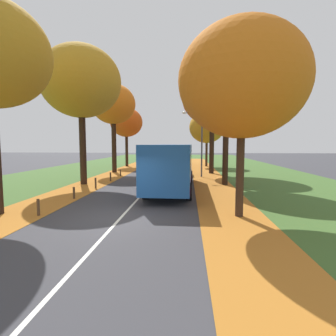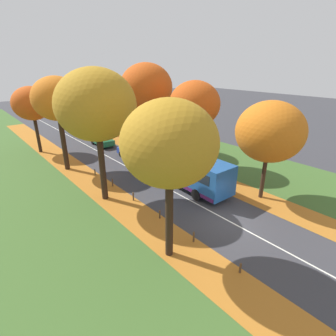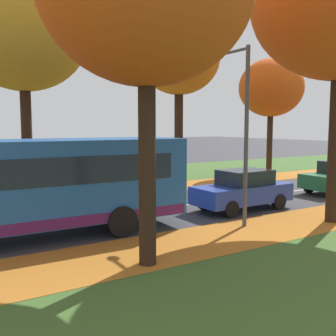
{
  "view_description": "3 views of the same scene",
  "coord_description": "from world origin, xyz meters",
  "px_view_note": "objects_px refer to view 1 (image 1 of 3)",
  "views": [
    {
      "loc": [
        2.73,
        -10.23,
        3.01
      ],
      "look_at": [
        1.29,
        8.72,
        1.28
      ],
      "focal_mm": 28.0,
      "sensor_mm": 36.0,
      "label": 1
    },
    {
      "loc": [
        -13.39,
        -9.13,
        10.38
      ],
      "look_at": [
        0.55,
        7.49,
        1.63
      ],
      "focal_mm": 28.0,
      "sensor_mm": 36.0,
      "label": 2
    },
    {
      "loc": [
        13.73,
        4.8,
        3.42
      ],
      "look_at": [
        0.59,
        12.93,
        1.73
      ],
      "focal_mm": 42.0,
      "sensor_mm": 36.0,
      "label": 3
    }
  ],
  "objects_px": {
    "tree_right_near": "(227,95)",
    "tree_right_far": "(207,127)",
    "tree_left_far": "(126,123)",
    "car_black_third_in_line": "(182,159)",
    "bollard_sixth": "(120,173)",
    "car_blue_lead": "(180,166)",
    "bollard_second": "(38,207)",
    "bus": "(172,164)",
    "bollard_fourth": "(96,183)",
    "tree_right_nearest": "(242,81)",
    "car_green_following": "(179,162)",
    "tree_right_mid": "(212,98)",
    "tree_left_mid": "(113,105)",
    "bollard_fifth": "(110,177)",
    "streetlamp_right": "(198,136)",
    "bollard_third": "(74,193)",
    "tree_left_near": "(81,82)"
  },
  "relations": [
    {
      "from": "tree_left_far",
      "to": "bollard_second",
      "type": "bearing_deg",
      "value": -85.29
    },
    {
      "from": "tree_left_near",
      "to": "tree_right_near",
      "type": "relative_size",
      "value": 1.15
    },
    {
      "from": "tree_right_nearest",
      "to": "streetlamp_right",
      "type": "height_order",
      "value": "tree_right_nearest"
    },
    {
      "from": "bollard_sixth",
      "to": "car_blue_lead",
      "type": "height_order",
      "value": "car_blue_lead"
    },
    {
      "from": "car_green_following",
      "to": "tree_right_mid",
      "type": "bearing_deg",
      "value": -57.39
    },
    {
      "from": "bollard_fourth",
      "to": "car_black_third_in_line",
      "type": "xyz_separation_m",
      "value": [
        5.35,
        22.69,
        0.44
      ]
    },
    {
      "from": "bollard_fourth",
      "to": "car_blue_lead",
      "type": "distance_m",
      "value": 10.25
    },
    {
      "from": "bollard_second",
      "to": "car_blue_lead",
      "type": "height_order",
      "value": "car_blue_lead"
    },
    {
      "from": "bollard_fifth",
      "to": "streetlamp_right",
      "type": "xyz_separation_m",
      "value": [
        7.19,
        3.46,
        3.37
      ]
    },
    {
      "from": "bollard_fourth",
      "to": "tree_left_mid",
      "type": "bearing_deg",
      "value": 98.83
    },
    {
      "from": "bollard_fifth",
      "to": "car_black_third_in_line",
      "type": "bearing_deg",
      "value": 74.51
    },
    {
      "from": "tree_right_mid",
      "to": "bollard_third",
      "type": "bearing_deg",
      "value": -122.97
    },
    {
      "from": "tree_left_near",
      "to": "streetlamp_right",
      "type": "distance_m",
      "value": 10.81
    },
    {
      "from": "tree_right_mid",
      "to": "streetlamp_right",
      "type": "relative_size",
      "value": 1.74
    },
    {
      "from": "tree_right_far",
      "to": "bollard_sixth",
      "type": "height_order",
      "value": "tree_right_far"
    },
    {
      "from": "tree_left_mid",
      "to": "bollard_fifth",
      "type": "distance_m",
      "value": 9.7
    },
    {
      "from": "bollard_fourth",
      "to": "tree_right_near",
      "type": "bearing_deg",
      "value": 14.4
    },
    {
      "from": "tree_right_nearest",
      "to": "streetlamp_right",
      "type": "relative_size",
      "value": 1.31
    },
    {
      "from": "bollard_sixth",
      "to": "car_green_following",
      "type": "distance_m",
      "value": 10.14
    },
    {
      "from": "bollard_second",
      "to": "bus",
      "type": "height_order",
      "value": "bus"
    },
    {
      "from": "tree_left_mid",
      "to": "bollard_second",
      "type": "distance_m",
      "value": 18.41
    },
    {
      "from": "bollard_fifth",
      "to": "car_blue_lead",
      "type": "relative_size",
      "value": 0.17
    },
    {
      "from": "tree_left_near",
      "to": "tree_right_near",
      "type": "bearing_deg",
      "value": 2.73
    },
    {
      "from": "tree_right_far",
      "to": "tree_left_far",
      "type": "bearing_deg",
      "value": -176.96
    },
    {
      "from": "bus",
      "to": "car_green_following",
      "type": "height_order",
      "value": "bus"
    },
    {
      "from": "tree_left_far",
      "to": "car_black_third_in_line",
      "type": "height_order",
      "value": "tree_left_far"
    },
    {
      "from": "tree_right_nearest",
      "to": "car_blue_lead",
      "type": "distance_m",
      "value": 15.93
    },
    {
      "from": "bollard_third",
      "to": "car_blue_lead",
      "type": "xyz_separation_m",
      "value": [
        5.49,
        12.07,
        0.48
      ]
    },
    {
      "from": "tree_right_nearest",
      "to": "tree_left_near",
      "type": "bearing_deg",
      "value": 140.92
    },
    {
      "from": "bollard_fourth",
      "to": "bus",
      "type": "xyz_separation_m",
      "value": [
        5.21,
        -0.04,
        1.33
      ]
    },
    {
      "from": "bollard_second",
      "to": "bollard_third",
      "type": "distance_m",
      "value": 3.43
    },
    {
      "from": "tree_left_near",
      "to": "bollard_fourth",
      "type": "bearing_deg",
      "value": -49.15
    },
    {
      "from": "car_green_following",
      "to": "tree_right_nearest",
      "type": "bearing_deg",
      "value": -81.44
    },
    {
      "from": "bollard_fourth",
      "to": "streetlamp_right",
      "type": "xyz_separation_m",
      "value": [
        7.19,
        6.88,
        3.37
      ]
    },
    {
      "from": "bollard_fourth",
      "to": "car_black_third_in_line",
      "type": "distance_m",
      "value": 23.32
    },
    {
      "from": "bollard_fourth",
      "to": "bollard_fifth",
      "type": "relative_size",
      "value": 1.01
    },
    {
      "from": "tree_right_far",
      "to": "bollard_second",
      "type": "bearing_deg",
      "value": -109.08
    },
    {
      "from": "tree_right_far",
      "to": "bollard_fourth",
      "type": "xyz_separation_m",
      "value": [
        -8.78,
        -18.56,
        -4.89
      ]
    },
    {
      "from": "tree_left_far",
      "to": "car_black_third_in_line",
      "type": "relative_size",
      "value": 1.87
    },
    {
      "from": "tree_right_nearest",
      "to": "car_black_third_in_line",
      "type": "xyz_separation_m",
      "value": [
        -3.06,
        28.99,
        -4.73
      ]
    },
    {
      "from": "tree_right_nearest",
      "to": "tree_right_near",
      "type": "xyz_separation_m",
      "value": [
        0.61,
        8.61,
        1.01
      ]
    },
    {
      "from": "bollard_fourth",
      "to": "car_black_third_in_line",
      "type": "height_order",
      "value": "car_black_third_in_line"
    },
    {
      "from": "car_black_third_in_line",
      "to": "car_blue_lead",
      "type": "bearing_deg",
      "value": -89.38
    },
    {
      "from": "tree_right_nearest",
      "to": "bollard_second",
      "type": "xyz_separation_m",
      "value": [
        -8.42,
        -0.56,
        -5.18
      ]
    },
    {
      "from": "tree_left_near",
      "to": "bollard_third",
      "type": "distance_m",
      "value": 9.04
    },
    {
      "from": "tree_left_mid",
      "to": "bollard_sixth",
      "type": "relative_size",
      "value": 15.29
    },
    {
      "from": "tree_right_near",
      "to": "tree_right_far",
      "type": "relative_size",
      "value": 1.2
    },
    {
      "from": "tree_left_far",
      "to": "tree_right_nearest",
      "type": "distance_m",
      "value": 26.44
    },
    {
      "from": "bollard_sixth",
      "to": "bus",
      "type": "height_order",
      "value": "bus"
    },
    {
      "from": "bollard_sixth",
      "to": "car_blue_lead",
      "type": "xyz_separation_m",
      "value": [
        5.56,
        1.79,
        0.51
      ]
    }
  ]
}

